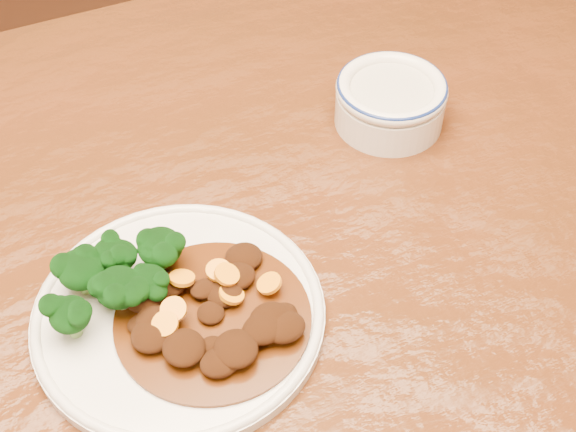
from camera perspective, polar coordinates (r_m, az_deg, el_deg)
name	(u,v)px	position (r m, az deg, el deg)	size (l,w,h in m)	color
dining_table	(217,307)	(0.82, -5.09, -6.45)	(1.51, 0.91, 0.75)	#4C210D
dinner_plate	(179,313)	(0.71, -7.76, -6.87)	(0.26, 0.26, 0.02)	silver
broccoli_florets	(116,273)	(0.71, -12.14, -3.97)	(0.13, 0.08, 0.04)	#78A454
mince_stew	(212,316)	(0.69, -5.42, -7.11)	(0.17, 0.17, 0.03)	#451E07
dip_bowl	(390,100)	(0.88, 7.29, 8.19)	(0.12, 0.12, 0.05)	silver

